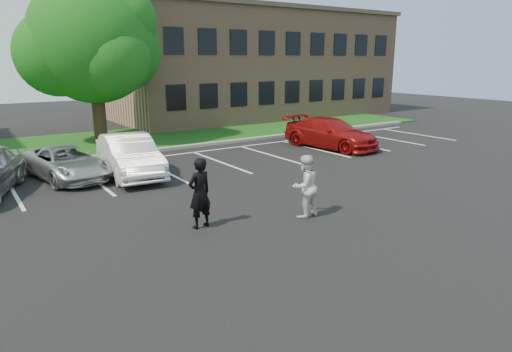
{
  "coord_description": "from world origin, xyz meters",
  "views": [
    {
      "loc": [
        -7.13,
        -9.56,
        4.52
      ],
      "look_at": [
        0.0,
        1.0,
        1.25
      ],
      "focal_mm": 32.0,
      "sensor_mm": 36.0,
      "label": 1
    }
  ],
  "objects_px": {
    "man_white_shirt": "(305,186)",
    "office_building": "(254,64)",
    "car_red_compact": "(331,133)",
    "car_silver_minivan": "(66,163)",
    "car_white_sedan": "(130,156)",
    "man_black_suit": "(200,193)",
    "tree": "(94,43)"
  },
  "relations": [
    {
      "from": "car_silver_minivan",
      "to": "car_red_compact",
      "type": "bearing_deg",
      "value": -14.46
    },
    {
      "from": "car_silver_minivan",
      "to": "car_red_compact",
      "type": "relative_size",
      "value": 0.86
    },
    {
      "from": "office_building",
      "to": "car_red_compact",
      "type": "height_order",
      "value": "office_building"
    },
    {
      "from": "car_silver_minivan",
      "to": "car_white_sedan",
      "type": "xyz_separation_m",
      "value": [
        2.2,
        -0.9,
        0.18
      ]
    },
    {
      "from": "man_black_suit",
      "to": "car_white_sedan",
      "type": "relative_size",
      "value": 0.4
    },
    {
      "from": "office_building",
      "to": "man_white_shirt",
      "type": "relative_size",
      "value": 12.06
    },
    {
      "from": "office_building",
      "to": "man_black_suit",
      "type": "xyz_separation_m",
      "value": [
        -15.74,
        -20.83,
        -3.17
      ]
    },
    {
      "from": "car_silver_minivan",
      "to": "car_white_sedan",
      "type": "relative_size",
      "value": 0.92
    },
    {
      "from": "man_white_shirt",
      "to": "office_building",
      "type": "bearing_deg",
      "value": -125.22
    },
    {
      "from": "man_black_suit",
      "to": "car_red_compact",
      "type": "relative_size",
      "value": 0.37
    },
    {
      "from": "man_white_shirt",
      "to": "car_red_compact",
      "type": "height_order",
      "value": "man_white_shirt"
    },
    {
      "from": "tree",
      "to": "car_white_sedan",
      "type": "relative_size",
      "value": 1.78
    },
    {
      "from": "tree",
      "to": "man_black_suit",
      "type": "relative_size",
      "value": 4.47
    },
    {
      "from": "tree",
      "to": "man_black_suit",
      "type": "height_order",
      "value": "tree"
    },
    {
      "from": "car_silver_minivan",
      "to": "car_white_sedan",
      "type": "bearing_deg",
      "value": -32.46
    },
    {
      "from": "tree",
      "to": "car_red_compact",
      "type": "bearing_deg",
      "value": -40.6
    },
    {
      "from": "man_white_shirt",
      "to": "car_white_sedan",
      "type": "xyz_separation_m",
      "value": [
        -2.6,
        7.64,
        -0.11
      ]
    },
    {
      "from": "man_black_suit",
      "to": "car_silver_minivan",
      "type": "height_order",
      "value": "man_black_suit"
    },
    {
      "from": "office_building",
      "to": "car_red_compact",
      "type": "relative_size",
      "value": 4.22
    },
    {
      "from": "office_building",
      "to": "man_black_suit",
      "type": "distance_m",
      "value": 26.3
    },
    {
      "from": "office_building",
      "to": "tree",
      "type": "distance_m",
      "value": 15.45
    },
    {
      "from": "tree",
      "to": "man_white_shirt",
      "type": "distance_m",
      "value": 16.41
    },
    {
      "from": "car_white_sedan",
      "to": "man_black_suit",
      "type": "bearing_deg",
      "value": -87.52
    },
    {
      "from": "office_building",
      "to": "car_silver_minivan",
      "type": "height_order",
      "value": "office_building"
    },
    {
      "from": "car_white_sedan",
      "to": "car_red_compact",
      "type": "height_order",
      "value": "car_white_sedan"
    },
    {
      "from": "man_black_suit",
      "to": "car_silver_minivan",
      "type": "relative_size",
      "value": 0.43
    },
    {
      "from": "tree",
      "to": "car_red_compact",
      "type": "height_order",
      "value": "tree"
    },
    {
      "from": "man_white_shirt",
      "to": "car_white_sedan",
      "type": "distance_m",
      "value": 8.07
    },
    {
      "from": "tree",
      "to": "car_silver_minivan",
      "type": "xyz_separation_m",
      "value": [
        -3.41,
        -7.2,
        -4.72
      ]
    },
    {
      "from": "tree",
      "to": "man_black_suit",
      "type": "distance_m",
      "value": 15.53
    },
    {
      "from": "car_red_compact",
      "to": "man_white_shirt",
      "type": "bearing_deg",
      "value": -146.64
    },
    {
      "from": "man_black_suit",
      "to": "tree",
      "type": "bearing_deg",
      "value": -106.29
    }
  ]
}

